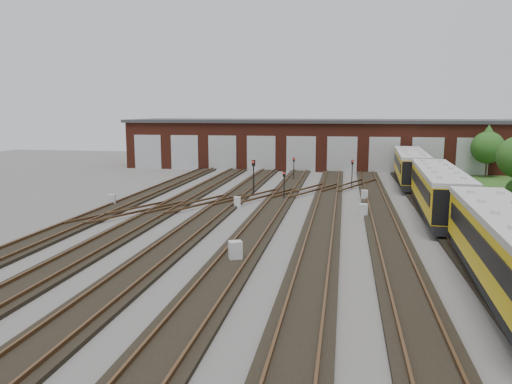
# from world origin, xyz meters

# --- Properties ---
(ground) EXTENTS (120.00, 120.00, 0.00)m
(ground) POSITION_xyz_m (0.00, 0.00, 0.00)
(ground) COLOR #4C4A47
(ground) RESTS_ON ground
(track_network) EXTENTS (30.40, 70.00, 0.33)m
(track_network) POSITION_xyz_m (-0.17, 0.59, 0.11)
(track_network) COLOR black
(track_network) RESTS_ON ground
(maintenance_shed) EXTENTS (51.00, 12.50, 6.35)m
(maintenance_shed) POSITION_xyz_m (-0.01, 39.97, 3.20)
(maintenance_shed) COLOR #552115
(maintenance_shed) RESTS_ON ground
(metro_train) EXTENTS (3.46, 47.15, 3.11)m
(metro_train) POSITION_xyz_m (10.00, 9.23, 1.92)
(metro_train) COLOR black
(metro_train) RESTS_ON ground
(signal_mast_0) EXTENTS (0.30, 0.28, 3.15)m
(signal_mast_0) POSITION_xyz_m (-4.69, 16.09, 2.04)
(signal_mast_0) COLOR black
(signal_mast_0) RESTS_ON ground
(signal_mast_1) EXTENTS (0.23, 0.22, 2.45)m
(signal_mast_1) POSITION_xyz_m (-1.66, 13.88, 1.59)
(signal_mast_1) COLOR black
(signal_mast_1) RESTS_ON ground
(signal_mast_2) EXTENTS (0.24, 0.23, 2.51)m
(signal_mast_2) POSITION_xyz_m (-2.06, 25.89, 1.62)
(signal_mast_2) COLOR black
(signal_mast_2) RESTS_ON ground
(signal_mast_3) EXTENTS (0.22, 0.20, 2.82)m
(signal_mast_3) POSITION_xyz_m (4.08, 21.28, 1.79)
(signal_mast_3) COLOR black
(signal_mast_3) RESTS_ON ground
(relay_cabinet_0) EXTENTS (0.65, 0.59, 0.90)m
(relay_cabinet_0) POSITION_xyz_m (-14.90, 8.95, 0.45)
(relay_cabinet_0) COLOR #B5B8BB
(relay_cabinet_0) RESTS_ON ground
(relay_cabinet_1) EXTENTS (0.60, 0.54, 0.87)m
(relay_cabinet_1) POSITION_xyz_m (-4.84, 9.82, 0.44)
(relay_cabinet_1) COLOR #B5B8BB
(relay_cabinet_1) RESTS_ON ground
(relay_cabinet_2) EXTENTS (0.80, 0.75, 1.07)m
(relay_cabinet_2) POSITION_xyz_m (-1.94, -3.99, 0.53)
(relay_cabinet_2) COLOR #B5B8BB
(relay_cabinet_2) RESTS_ON ground
(relay_cabinet_3) EXTENTS (0.54, 0.46, 0.90)m
(relay_cabinet_3) POSITION_xyz_m (5.06, 14.77, 0.45)
(relay_cabinet_3) COLOR #B5B8BB
(relay_cabinet_3) RESTS_ON ground
(relay_cabinet_4) EXTENTS (0.59, 0.49, 0.96)m
(relay_cabinet_4) POSITION_xyz_m (4.74, 8.02, 0.48)
(relay_cabinet_4) COLOR #B5B8BB
(relay_cabinet_4) RESTS_ON ground
(tree_0) EXTENTS (3.61, 3.61, 5.99)m
(tree_0) POSITION_xyz_m (19.17, 32.33, 3.85)
(tree_0) COLOR #382919
(tree_0) RESTS_ON ground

